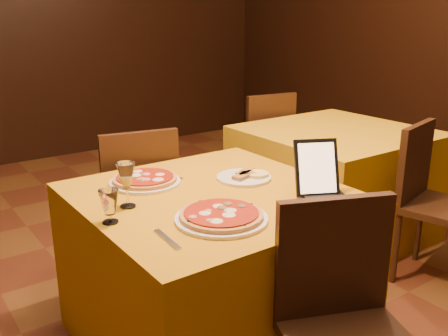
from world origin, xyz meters
TOP-DOWN VIEW (x-y plane):
  - floor at (0.00, 0.00)m, footprint 6.00×7.00m
  - wall_back at (0.00, 3.50)m, footprint 6.00×0.01m
  - main_table at (-0.01, -0.15)m, footprint 1.10×1.10m
  - side_table at (1.36, 0.38)m, footprint 1.10×1.10m
  - chair_main_far at (-0.01, 0.66)m, footprint 0.49×0.49m
  - chair_side_near at (1.36, -0.44)m, footprint 0.53×0.53m
  - chair_side_far at (1.36, 1.20)m, footprint 0.51×0.51m
  - pizza_near at (-0.15, -0.42)m, footprint 0.36×0.36m
  - pizza_far at (-0.19, 0.14)m, footprint 0.33×0.33m
  - cutlet_dish at (0.22, -0.08)m, footprint 0.26×0.26m
  - wine_glass at (-0.38, -0.08)m, footprint 0.09×0.09m
  - water_glass at (-0.50, -0.19)m, footprint 0.06×0.06m
  - tablet at (0.35, -0.42)m, footprint 0.21×0.17m
  - knife at (-0.04, -0.39)m, footprint 0.03×0.22m
  - fork_near at (-0.40, -0.45)m, footprint 0.03×0.18m
  - fork_far at (-0.05, 0.17)m, footprint 0.08×0.17m

SIDE VIEW (x-z plane):
  - floor at x=0.00m, z-range -0.01..0.00m
  - main_table at x=-0.01m, z-range 0.00..0.75m
  - side_table at x=1.36m, z-range 0.00..0.75m
  - chair_main_far at x=-0.01m, z-range 0.00..0.91m
  - chair_side_near at x=1.36m, z-range 0.00..0.91m
  - chair_side_far at x=1.36m, z-range 0.00..0.91m
  - knife at x=-0.04m, z-range 0.75..0.76m
  - fork_near at x=-0.40m, z-range 0.75..0.76m
  - fork_far at x=-0.05m, z-range 0.75..0.76m
  - cutlet_dish at x=0.22m, z-range 0.75..0.78m
  - pizza_near at x=-0.15m, z-range 0.75..0.78m
  - pizza_far at x=-0.19m, z-range 0.75..0.78m
  - water_glass at x=-0.50m, z-range 0.75..0.88m
  - wine_glass at x=-0.38m, z-range 0.75..0.94m
  - tablet at x=0.35m, z-range 0.75..0.99m
  - wall_back at x=0.00m, z-range 0.00..2.80m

